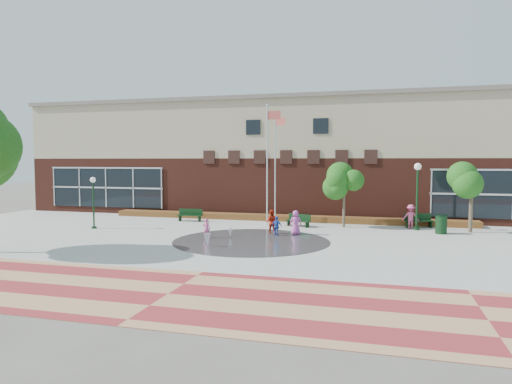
% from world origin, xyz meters
% --- Properties ---
extents(ground, '(120.00, 120.00, 0.00)m').
position_xyz_m(ground, '(0.00, 0.00, 0.00)').
color(ground, '#666056').
rests_on(ground, ground).
extents(plaza_concrete, '(46.00, 18.00, 0.01)m').
position_xyz_m(plaza_concrete, '(0.00, 4.00, 0.00)').
color(plaza_concrete, '#A8A8A0').
rests_on(plaza_concrete, ground).
extents(paver_band, '(46.00, 6.00, 0.01)m').
position_xyz_m(paver_band, '(0.00, -7.00, 0.00)').
color(paver_band, maroon).
rests_on(paver_band, ground).
extents(splash_pad, '(8.40, 8.40, 0.01)m').
position_xyz_m(splash_pad, '(0.00, 3.00, 0.00)').
color(splash_pad, '#383A3D').
rests_on(splash_pad, ground).
extents(library_building, '(44.40, 10.40, 9.20)m').
position_xyz_m(library_building, '(0.00, 17.48, 4.64)').
color(library_building, '#57251A').
rests_on(library_building, ground).
extents(flower_bed, '(26.00, 1.20, 0.40)m').
position_xyz_m(flower_bed, '(0.00, 11.60, 0.00)').
color(flower_bed, '#A11C16').
rests_on(flower_bed, ground).
extents(flagpole_left, '(0.84, 0.41, 7.64)m').
position_xyz_m(flagpole_left, '(-0.27, 10.16, 4.26)').
color(flagpole_left, silver).
rests_on(flagpole_left, ground).
extents(flagpole_right, '(1.00, 0.16, 8.06)m').
position_xyz_m(flagpole_right, '(-0.58, 9.20, 4.51)').
color(flagpole_right, silver).
rests_on(flagpole_right, ground).
extents(lamp_left, '(0.35, 0.35, 3.30)m').
position_xyz_m(lamp_left, '(-10.90, 4.79, 2.05)').
color(lamp_left, black).
rests_on(lamp_left, ground).
extents(lamp_right, '(0.44, 0.44, 4.18)m').
position_xyz_m(lamp_right, '(8.88, 9.51, 2.60)').
color(lamp_right, black).
rests_on(lamp_right, ground).
extents(bench_left, '(1.79, 0.54, 0.89)m').
position_xyz_m(bench_left, '(-6.39, 9.60, 0.29)').
color(bench_left, black).
rests_on(bench_left, ground).
extents(bench_mid, '(1.71, 1.05, 0.83)m').
position_xyz_m(bench_mid, '(1.52, 8.99, 0.27)').
color(bench_mid, black).
rests_on(bench_mid, ground).
extents(bench_right, '(1.89, 1.16, 0.92)m').
position_xyz_m(bench_right, '(9.11, 10.58, 0.30)').
color(bench_right, black).
rests_on(bench_right, ground).
extents(trash_can, '(0.70, 0.70, 1.16)m').
position_xyz_m(trash_can, '(10.17, 8.33, 0.59)').
color(trash_can, black).
rests_on(trash_can, ground).
extents(tree_mid, '(2.44, 2.44, 4.11)m').
position_xyz_m(tree_mid, '(4.41, 9.51, 3.00)').
color(tree_mid, '#473B2D').
rests_on(tree_mid, ground).
extents(tree_small_right, '(2.46, 2.46, 4.20)m').
position_xyz_m(tree_small_right, '(11.95, 9.36, 3.06)').
color(tree_small_right, '#473B2D').
rests_on(tree_small_right, ground).
extents(water_jet_a, '(0.34, 0.34, 0.67)m').
position_xyz_m(water_jet_a, '(-1.69, 0.89, 0.00)').
color(water_jet_a, white).
rests_on(water_jet_a, ground).
extents(water_jet_b, '(0.23, 0.23, 0.51)m').
position_xyz_m(water_jet_b, '(-1.46, 3.83, 0.00)').
color(water_jet_b, white).
rests_on(water_jet_b, ground).
extents(child_splash, '(0.41, 0.27, 1.13)m').
position_xyz_m(child_splash, '(-2.65, 3.24, 0.57)').
color(child_splash, '#E05997').
rests_on(child_splash, ground).
extents(adult_red, '(0.77, 0.64, 1.44)m').
position_xyz_m(adult_red, '(0.48, 5.70, 0.72)').
color(adult_red, '#B1240E').
rests_on(adult_red, ground).
extents(adult_pink, '(0.80, 0.62, 1.45)m').
position_xyz_m(adult_pink, '(1.93, 5.72, 0.73)').
color(adult_pink, '#C94DAA').
rests_on(adult_pink, ground).
extents(child_blue, '(0.72, 0.47, 1.14)m').
position_xyz_m(child_blue, '(0.95, 5.06, 0.57)').
color(child_blue, '#244AB4').
rests_on(child_blue, ground).
extents(person_bench, '(1.03, 0.62, 1.56)m').
position_xyz_m(person_bench, '(8.56, 9.92, 0.78)').
color(person_bench, '#D34877').
rests_on(person_bench, ground).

